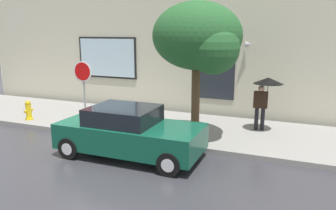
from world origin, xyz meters
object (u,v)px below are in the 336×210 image
(pedestrian_with_umbrella, at_px, (266,88))
(stop_sign, at_px, (83,80))
(parked_car, at_px, (129,132))
(street_tree, at_px, (200,39))
(fire_hydrant, at_px, (29,110))

(pedestrian_with_umbrella, height_order, stop_sign, stop_sign)
(parked_car, xyz_separation_m, street_tree, (1.49, 2.05, 2.65))
(parked_car, bearing_deg, fire_hydrant, 163.42)
(pedestrian_with_umbrella, xyz_separation_m, street_tree, (-1.95, -1.57, 1.70))
(fire_hydrant, bearing_deg, parked_car, -16.58)
(fire_hydrant, relative_size, pedestrian_with_umbrella, 0.40)
(street_tree, bearing_deg, fire_hydrant, -176.44)
(pedestrian_with_umbrella, bearing_deg, fire_hydrant, -167.29)
(pedestrian_with_umbrella, bearing_deg, parked_car, -133.57)
(fire_hydrant, bearing_deg, stop_sign, 5.18)
(street_tree, height_order, stop_sign, street_tree)
(parked_car, xyz_separation_m, pedestrian_with_umbrella, (3.44, 3.62, 0.95))
(parked_car, distance_m, street_tree, 3.67)
(parked_car, relative_size, street_tree, 0.96)
(parked_car, distance_m, fire_hydrant, 5.67)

